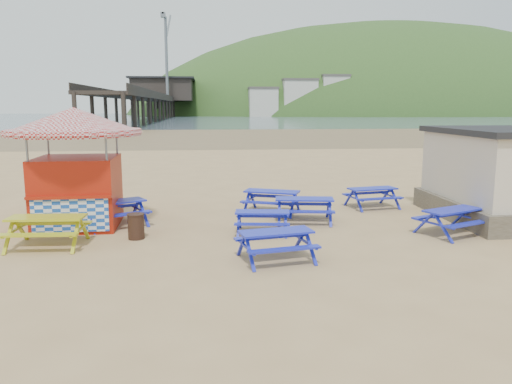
{
  "coord_description": "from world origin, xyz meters",
  "views": [
    {
      "loc": [
        -1.37,
        -15.2,
        3.89
      ],
      "look_at": [
        0.25,
        1.5,
        1.0
      ],
      "focal_mm": 35.0,
      "sensor_mm": 36.0,
      "label": 1
    }
  ],
  "objects": [
    {
      "name": "picnic_table_blue_c",
      "position": [
        4.95,
        3.29,
        0.39
      ],
      "size": [
        2.11,
        1.82,
        0.78
      ],
      "rotation": [
        0.0,
        0.0,
        0.2
      ],
      "color": "#1524AA",
      "rests_on": "ground"
    },
    {
      "name": "sea",
      "position": [
        0.0,
        170.0,
        0.01
      ],
      "size": [
        400.0,
        400.0,
        0.0
      ],
      "primitive_type": "plane",
      "color": "#4D606E",
      "rests_on": "ground"
    },
    {
      "name": "picnic_table_blue_e",
      "position": [
        0.32,
        -3.04,
        0.39
      ],
      "size": [
        2.12,
        1.84,
        0.78
      ],
      "rotation": [
        0.0,
        0.0,
        0.21
      ],
      "color": "#1524AA",
      "rests_on": "ground"
    },
    {
      "name": "wet_sand",
      "position": [
        0.0,
        55.0,
        0.0
      ],
      "size": [
        400.0,
        400.0,
        0.0
      ],
      "primitive_type": "plane",
      "color": "olive",
      "rests_on": "ground"
    },
    {
      "name": "picnic_table_blue_b",
      "position": [
        0.95,
        2.71,
        0.42
      ],
      "size": [
        2.43,
        2.21,
        0.83
      ],
      "rotation": [
        0.0,
        0.0,
        -0.38
      ],
      "color": "#1524AA",
      "rests_on": "ground"
    },
    {
      "name": "pier",
      "position": [
        -17.99,
        178.23,
        5.46
      ],
      "size": [
        24.0,
        220.0,
        39.29
      ],
      "color": "black",
      "rests_on": "ground"
    },
    {
      "name": "picnic_table_blue_g",
      "position": [
        1.87,
        1.17,
        0.41
      ],
      "size": [
        2.17,
        1.85,
        0.82
      ],
      "rotation": [
        0.0,
        0.0,
        -0.15
      ],
      "color": "#1524AA",
      "rests_on": "ground"
    },
    {
      "name": "picnic_table_blue_d",
      "position": [
        0.27,
        -0.24,
        0.35
      ],
      "size": [
        1.82,
        1.54,
        0.7
      ],
      "rotation": [
        0.0,
        0.0,
        -0.13
      ],
      "color": "#1524AA",
      "rests_on": "ground"
    },
    {
      "name": "picnic_table_blue_f",
      "position": [
        6.05,
        -0.97,
        0.4
      ],
      "size": [
        2.35,
        2.16,
        0.8
      ],
      "rotation": [
        0.0,
        0.0,
        0.41
      ],
      "color": "#1524AA",
      "rests_on": "ground"
    },
    {
      "name": "ice_cream_kiosk",
      "position": [
        -5.6,
        1.27,
        2.43
      ],
      "size": [
        4.47,
        4.47,
        3.86
      ],
      "rotation": [
        0.0,
        0.0,
        0.04
      ],
      "color": "#9F1A0B",
      "rests_on": "ground"
    },
    {
      "name": "litter_bin",
      "position": [
        -3.53,
        -0.54,
        0.39
      ],
      "size": [
        0.52,
        0.52,
        0.76
      ],
      "color": "#321F16",
      "rests_on": "ground"
    },
    {
      "name": "headland_town",
      "position": [
        90.0,
        229.68,
        -9.91
      ],
      "size": [
        264.0,
        144.0,
        108.0
      ],
      "color": "#2D4C1E",
      "rests_on": "ground"
    },
    {
      "name": "ground",
      "position": [
        0.0,
        0.0,
        0.0
      ],
      "size": [
        400.0,
        400.0,
        0.0
      ],
      "primitive_type": "plane",
      "color": "tan",
      "rests_on": "ground"
    },
    {
      "name": "picnic_table_yellow",
      "position": [
        -5.88,
        -1.15,
        0.43
      ],
      "size": [
        2.12,
        1.74,
        0.86
      ],
      "rotation": [
        0.0,
        0.0,
        -0.04
      ],
      "color": "#8EAA10",
      "rests_on": "ground"
    },
    {
      "name": "picnic_table_blue_a",
      "position": [
        -4.46,
        1.16,
        0.42
      ],
      "size": [
        2.52,
        2.36,
        0.84
      ],
      "rotation": [
        0.0,
        0.0,
        0.5
      ],
      "color": "#1524AA",
      "rests_on": "ground"
    }
  ]
}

